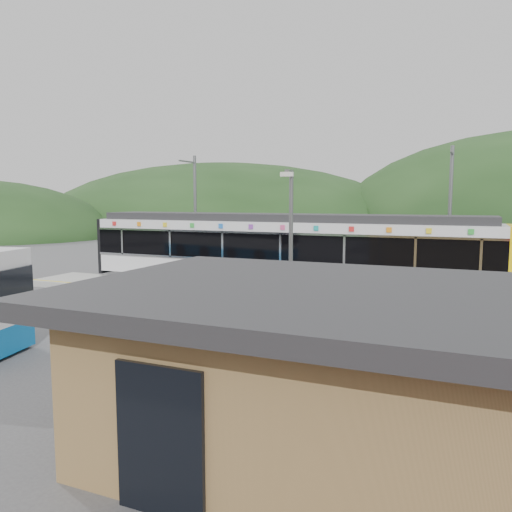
% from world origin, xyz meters
% --- Properties ---
extents(ground, '(120.00, 120.00, 0.00)m').
position_xyz_m(ground, '(0.00, 0.00, 0.00)').
color(ground, '#4C4C4F').
rests_on(ground, ground).
extents(hills, '(146.00, 149.00, 26.00)m').
position_xyz_m(hills, '(6.19, 5.29, 0.00)').
color(hills, '#1E3D19').
rests_on(hills, ground).
extents(platform, '(26.00, 3.20, 0.30)m').
position_xyz_m(platform, '(0.00, 3.30, 0.15)').
color(platform, '#9E9E99').
rests_on(platform, ground).
extents(yellow_line, '(26.00, 0.10, 0.01)m').
position_xyz_m(yellow_line, '(0.00, 2.00, 0.30)').
color(yellow_line, yellow).
rests_on(yellow_line, platform).
extents(train, '(20.44, 3.01, 3.74)m').
position_xyz_m(train, '(-0.62, 6.00, 2.06)').
color(train, black).
rests_on(train, ground).
extents(catenary_mast_west, '(0.18, 1.80, 7.00)m').
position_xyz_m(catenary_mast_west, '(-7.00, 8.56, 3.65)').
color(catenary_mast_west, slate).
rests_on(catenary_mast_west, ground).
extents(catenary_mast_east, '(0.18, 1.80, 7.00)m').
position_xyz_m(catenary_mast_east, '(7.00, 8.56, 3.65)').
color(catenary_mast_east, slate).
rests_on(catenary_mast_east, ground).
extents(station_shelter, '(9.20, 6.20, 3.00)m').
position_xyz_m(station_shelter, '(6.00, -9.01, 1.55)').
color(station_shelter, olive).
rests_on(station_shelter, ground).
extents(pallet_stack, '(1.16, 1.00, 0.40)m').
position_xyz_m(pallet_stack, '(8.53, -7.19, 0.20)').
color(pallet_stack, '#937047').
rests_on(pallet_stack, ground).
extents(lamp_post, '(0.38, 0.97, 5.29)m').
position_xyz_m(lamp_post, '(3.13, -3.61, 3.18)').
color(lamp_post, slate).
rests_on(lamp_post, ground).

